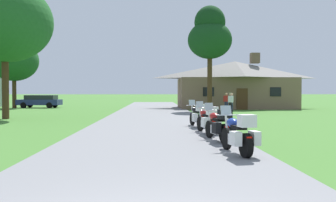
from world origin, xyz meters
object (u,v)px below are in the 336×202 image
bystander_white_shirt_by_tree (230,101)px  parked_navy_suv_far_left (40,101)px  motorcycle_black_farthest_in_row (198,116)px  motorcycle_blue_nearest_to_camera (239,135)px  motorcycle_red_second_in_row (219,125)px  bystander_red_shirt_beside_signpost (226,101)px  tree_by_lodge_front (210,35)px  tree_left_far (14,55)px  tree_left_near (5,11)px  motorcycle_red_third_in_row (208,120)px  bystander_white_shirt_near_lodge (232,101)px

bystander_white_shirt_by_tree → parked_navy_suv_far_left: (-19.17, 9.59, -0.17)m
motorcycle_black_farthest_in_row → motorcycle_blue_nearest_to_camera: bearing=-98.3°
motorcycle_red_second_in_row → motorcycle_black_farthest_in_row: size_ratio=1.00×
bystander_red_shirt_beside_signpost → tree_by_lodge_front: 6.21m
bystander_white_shirt_by_tree → tree_left_far: 24.10m
motorcycle_black_farthest_in_row → bystander_red_shirt_beside_signpost: bystander_red_shirt_beside_signpost is taller
motorcycle_blue_nearest_to_camera → tree_left_near: 19.93m
bystander_white_shirt_by_tree → tree_left_far: (-21.78, 9.13, 4.82)m
bystander_red_shirt_beside_signpost → motorcycle_red_second_in_row: bearing=106.0°
parked_navy_suv_far_left → motorcycle_red_second_in_row: bearing=-148.1°
motorcycle_red_third_in_row → bystander_white_shirt_by_tree: 17.41m
motorcycle_blue_nearest_to_camera → bystander_white_shirt_by_tree: size_ratio=1.23×
motorcycle_blue_nearest_to_camera → motorcycle_red_third_in_row: size_ratio=1.00×
motorcycle_blue_nearest_to_camera → motorcycle_red_second_in_row: (-0.05, 2.80, 0.00)m
tree_left_far → motorcycle_red_third_in_row: bearing=-56.2°
tree_left_near → parked_navy_suv_far_left: (-2.92, 16.95, -6.24)m
bystander_white_shirt_by_tree → parked_navy_suv_far_left: 21.43m
tree_by_lodge_front → tree_left_far: 21.53m
motorcycle_blue_nearest_to_camera → motorcycle_red_third_in_row: same height
tree_left_near → parked_navy_suv_far_left: size_ratio=2.33×
motorcycle_blue_nearest_to_camera → parked_navy_suv_far_left: (-14.86, 31.57, 0.17)m
bystander_white_shirt_by_tree → tree_left_near: tree_left_near is taller
motorcycle_black_farthest_in_row → tree_left_near: size_ratio=0.19×
motorcycle_red_third_in_row → tree_left_far: tree_left_far is taller
bystander_white_shirt_near_lodge → motorcycle_red_second_in_row: bearing=169.4°
bystander_white_shirt_by_tree → motorcycle_black_farthest_in_row: bearing=-47.8°
motorcycle_red_second_in_row → motorcycle_red_third_in_row: bearing=80.0°
motorcycle_blue_nearest_to_camera → bystander_red_shirt_beside_signpost: bearing=70.8°
motorcycle_red_second_in_row → motorcycle_black_farthest_in_row: same height
motorcycle_red_second_in_row → motorcycle_black_farthest_in_row: bearing=80.1°
motorcycle_black_farthest_in_row → bystander_white_shirt_by_tree: bystander_white_shirt_by_tree is taller
motorcycle_red_third_in_row → tree_left_far: (-17.37, 25.96, 5.16)m
motorcycle_red_third_in_row → tree_left_near: tree_left_near is taller
bystander_white_shirt_near_lodge → parked_navy_suv_far_left: size_ratio=0.35×
tree_left_far → bystander_white_shirt_near_lodge: bearing=-22.1°
motorcycle_black_farthest_in_row → tree_by_lodge_front: 17.45m
tree_left_near → bystander_white_shirt_near_lodge: bearing=24.8°
bystander_white_shirt_by_tree → parked_navy_suv_far_left: size_ratio=0.36×
motorcycle_red_third_in_row → motorcycle_black_farthest_in_row: 2.87m
motorcycle_red_third_in_row → bystander_red_shirt_beside_signpost: (4.51, 19.15, 0.32)m
motorcycle_red_second_in_row → parked_navy_suv_far_left: size_ratio=0.44×
bystander_red_shirt_beside_signpost → tree_left_near: tree_left_near is taller
motorcycle_black_farthest_in_row → tree_left_far: size_ratio=0.23×
tree_by_lodge_front → parked_navy_suv_far_left: bearing=156.8°
motorcycle_red_third_in_row → bystander_white_shirt_near_lodge: (4.59, 17.06, 0.32)m
motorcycle_black_farthest_in_row → parked_navy_suv_far_left: parked_navy_suv_far_left is taller
bystander_white_shirt_by_tree → bystander_white_shirt_near_lodge: bearing=110.0°
motorcycle_red_third_in_row → motorcycle_black_farthest_in_row: (-0.07, 2.86, 0.00)m
motorcycle_blue_nearest_to_camera → bystander_red_shirt_beside_signpost: 24.68m
motorcycle_red_second_in_row → bystander_red_shirt_beside_signpost: size_ratio=1.24×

